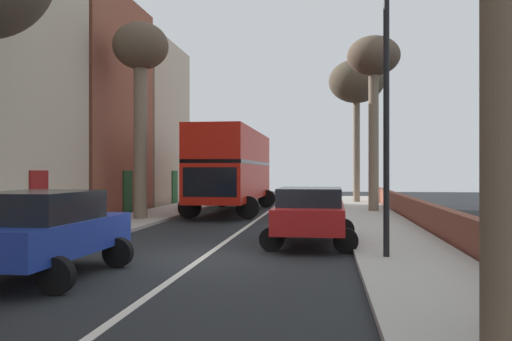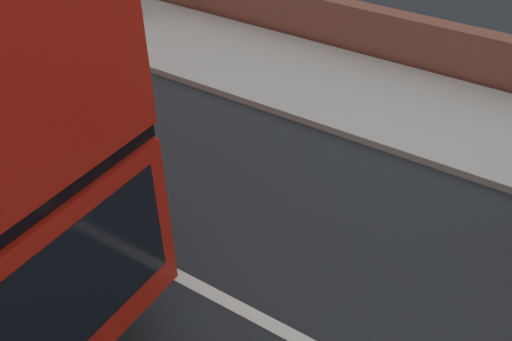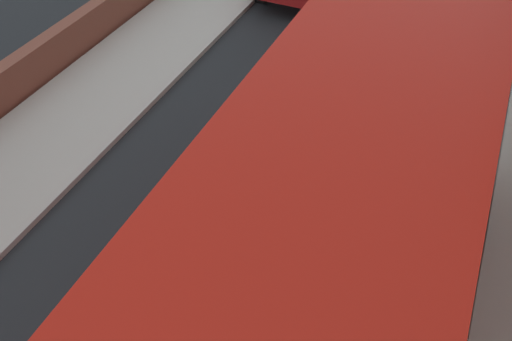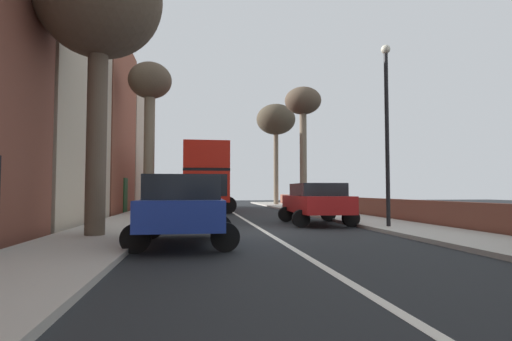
# 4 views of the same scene
# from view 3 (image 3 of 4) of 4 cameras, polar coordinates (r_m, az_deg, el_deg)

# --- Properties ---
(double_decker_bus) EXTENTS (3.58, 11.20, 4.06)m
(double_decker_bus) POSITION_cam_3_polar(r_m,az_deg,el_deg) (5.93, 6.95, -11.09)
(double_decker_bus) COLOR red
(double_decker_bus) RESTS_ON ground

